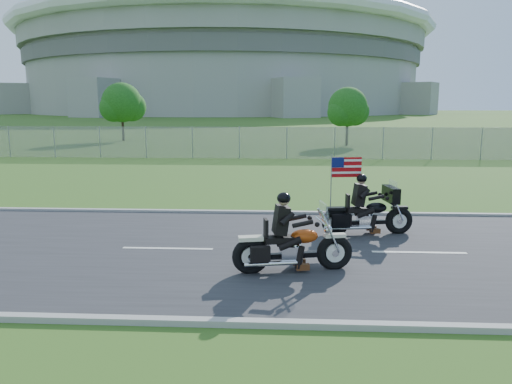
{
  "coord_description": "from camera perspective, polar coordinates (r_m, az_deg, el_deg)",
  "views": [
    {
      "loc": [
        0.77,
        -11.49,
        3.53
      ],
      "look_at": [
        0.14,
        0.0,
        1.45
      ],
      "focal_mm": 35.0,
      "sensor_mm": 36.0,
      "label": 1
    }
  ],
  "objects": [
    {
      "name": "ground",
      "position": [
        12.05,
        -0.69,
        -6.81
      ],
      "size": [
        420.0,
        420.0,
        0.0
      ],
      "primitive_type": "plane",
      "color": "#294E18",
      "rests_on": "ground"
    },
    {
      "name": "road",
      "position": [
        12.04,
        -0.69,
        -6.72
      ],
      "size": [
        120.0,
        8.0,
        0.04
      ],
      "primitive_type": "cube",
      "color": "#28282B",
      "rests_on": "ground"
    },
    {
      "name": "curb_north",
      "position": [
        15.95,
        0.27,
        -2.37
      ],
      "size": [
        120.0,
        0.18,
        0.12
      ],
      "primitive_type": "cube",
      "color": "#9E9B93",
      "rests_on": "ground"
    },
    {
      "name": "curb_south",
      "position": [
        8.26,
        -2.61,
        -14.73
      ],
      "size": [
        120.0,
        0.18,
        0.12
      ],
      "primitive_type": "cube",
      "color": "#9E9B93",
      "rests_on": "ground"
    },
    {
      "name": "fence",
      "position": [
        32.12,
        -7.28,
        5.64
      ],
      "size": [
        60.0,
        0.03,
        2.0
      ],
      "primitive_type": "cube",
      "color": "gray",
      "rests_on": "ground"
    },
    {
      "name": "stadium",
      "position": [
        183.08,
        -3.51,
        14.0
      ],
      "size": [
        140.4,
        140.4,
        29.2
      ],
      "color": "#A3A099",
      "rests_on": "ground"
    },
    {
      "name": "tree_fence_near",
      "position": [
        41.87,
        10.49,
        9.31
      ],
      "size": [
        3.52,
        3.28,
        4.75
      ],
      "color": "#382316",
      "rests_on": "ground"
    },
    {
      "name": "tree_fence_mid",
      "position": [
        47.86,
        -15.02,
        9.63
      ],
      "size": [
        3.96,
        3.69,
        5.3
      ],
      "color": "#382316",
      "rests_on": "ground"
    },
    {
      "name": "motorcycle_lead",
      "position": [
        10.48,
        4.04,
        -6.34
      ],
      "size": [
        2.56,
        0.96,
        1.73
      ],
      "rotation": [
        0.0,
        0.0,
        0.2
      ],
      "color": "black",
      "rests_on": "ground"
    },
    {
      "name": "motorcycle_follow",
      "position": [
        13.64,
        12.62,
        -2.54
      ],
      "size": [
        2.49,
        0.95,
        2.09
      ],
      "rotation": [
        0.0,
        0.0,
        0.16
      ],
      "color": "black",
      "rests_on": "ground"
    }
  ]
}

